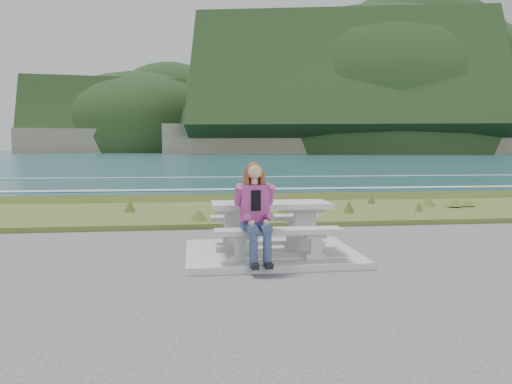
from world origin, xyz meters
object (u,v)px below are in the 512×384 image
picnic_table (271,213)px  bench_seaward (264,221)px  bench_landward (278,236)px  seated_woman (256,226)px

picnic_table → bench_seaward: (0.00, 0.70, -0.23)m
bench_landward → seated_woman: 0.39m
seated_woman → bench_seaward: bearing=72.8°
picnic_table → bench_landward: picnic_table is taller
bench_landward → seated_woman: (-0.33, -0.13, 0.16)m
bench_landward → seated_woman: seated_woman is taller
bench_seaward → seated_woman: bearing=-102.1°
picnic_table → bench_seaward: size_ratio=1.00×
bench_seaward → seated_woman: 1.57m
bench_landward → seated_woman: size_ratio=1.30×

